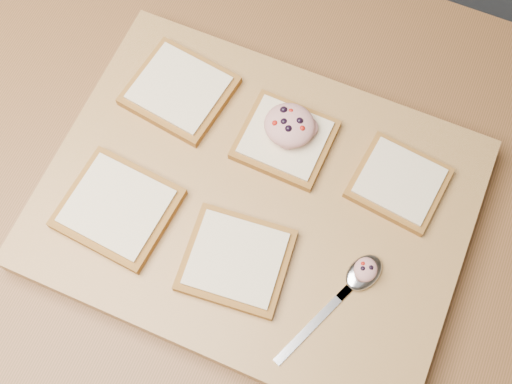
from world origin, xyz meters
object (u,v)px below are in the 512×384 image
bread_far_center (285,139)px  tuna_salad_dollop (290,125)px  spoon (356,280)px  cutting_board (256,205)px

bread_far_center → tuna_salad_dollop: 0.03m
bread_far_center → tuna_salad_dollop: (0.00, 0.01, 0.02)m
spoon → tuna_salad_dollop: bearing=135.0°
cutting_board → tuna_salad_dollop: tuna_salad_dollop is taller
cutting_board → bread_far_center: size_ratio=4.47×
cutting_board → spoon: 0.16m
tuna_salad_dollop → spoon: size_ratio=0.38×
tuna_salad_dollop → spoon: tuna_salad_dollop is taller
cutting_board → bread_far_center: bread_far_center is taller
cutting_board → tuna_salad_dollop: bearing=87.4°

